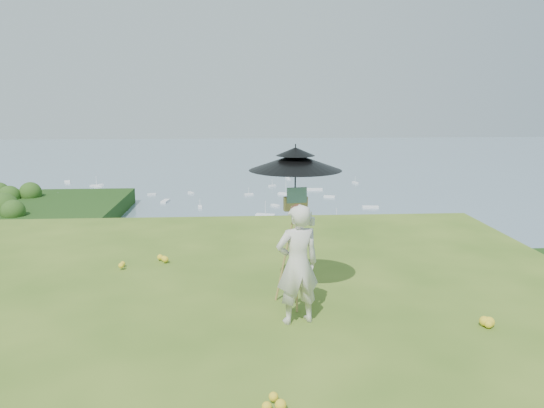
{
  "coord_description": "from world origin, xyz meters",
  "views": [
    {
      "loc": [
        1.41,
        -5.53,
        2.87
      ],
      "look_at": [
        2.01,
        3.83,
        0.94
      ],
      "focal_mm": 35.0,
      "sensor_mm": 36.0,
      "label": 1
    }
  ],
  "objects": [
    {
      "name": "shoreline_tier",
      "position": [
        0.0,
        75.0,
        -36.0
      ],
      "size": [
        170.0,
        28.0,
        8.0
      ],
      "primitive_type": "cube",
      "color": "#675F52",
      "rests_on": "bay_water"
    },
    {
      "name": "field_easel",
      "position": [
        2.17,
        1.44,
        0.83
      ],
      "size": [
        0.72,
        0.72,
        1.67
      ],
      "primitive_type": null,
      "rotation": [
        0.0,
        0.0,
        0.15
      ],
      "color": "olive",
      "rests_on": "ground"
    },
    {
      "name": "ground",
      "position": [
        0.0,
        0.0,
        0.0
      ],
      "size": [
        14.0,
        14.0,
        0.0
      ],
      "primitive_type": "plane",
      "color": "#44661D",
      "rests_on": "ground"
    },
    {
      "name": "wildflowers",
      "position": [
        0.0,
        0.25,
        0.06
      ],
      "size": [
        10.0,
        10.5,
        0.12
      ],
      "primitive_type": null,
      "color": "yellow",
      "rests_on": "ground"
    },
    {
      "name": "sun_umbrella",
      "position": [
        2.17,
        1.47,
        1.81
      ],
      "size": [
        1.5,
        1.5,
        0.87
      ],
      "primitive_type": null,
      "rotation": [
        0.0,
        0.0,
        0.23
      ],
      "color": "black",
      "rests_on": "field_easel"
    },
    {
      "name": "harbor_town",
      "position": [
        0.0,
        75.0,
        -29.5
      ],
      "size": [
        110.0,
        22.0,
        5.0
      ],
      "primitive_type": null,
      "color": "silver",
      "rests_on": "shoreline_tier"
    },
    {
      "name": "painter_cap",
      "position": [
        2.14,
        0.83,
        1.51
      ],
      "size": [
        0.21,
        0.24,
        0.1
      ],
      "primitive_type": null,
      "rotation": [
        0.0,
        0.0,
        0.18
      ],
      "color": "#DD797F",
      "rests_on": "painter"
    },
    {
      "name": "bay_water",
      "position": [
        0.0,
        240.0,
        -34.0
      ],
      "size": [
        700.0,
        700.0,
        0.0
      ],
      "primitive_type": "plane",
      "color": "slate",
      "rests_on": "ground"
    },
    {
      "name": "moored_boats",
      "position": [
        -12.5,
        161.0,
        -33.65
      ],
      "size": [
        140.0,
        140.0,
        0.7
      ],
      "primitive_type": null,
      "color": "white",
      "rests_on": "bay_water"
    },
    {
      "name": "slope_trees",
      "position": [
        0.0,
        35.0,
        -15.0
      ],
      "size": [
        110.0,
        50.0,
        6.0
      ],
      "primitive_type": null,
      "color": "#274A16",
      "rests_on": "forest_slope"
    },
    {
      "name": "painter",
      "position": [
        2.14,
        0.83,
        0.78
      ],
      "size": [
        0.64,
        0.5,
        1.56
      ],
      "primitive_type": "imported",
      "rotation": [
        0.0,
        0.0,
        3.4
      ],
      "color": "beige",
      "rests_on": "ground"
    }
  ]
}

